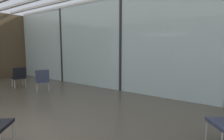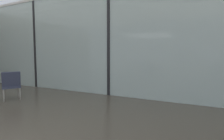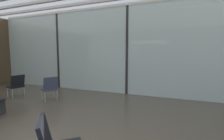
{
  "view_description": "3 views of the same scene",
  "coord_description": "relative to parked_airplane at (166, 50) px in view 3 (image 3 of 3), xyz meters",
  "views": [
    {
      "loc": [
        3.6,
        -0.5,
        1.65
      ],
      "look_at": [
        0.38,
        4.05,
        0.96
      ],
      "focal_mm": 27.85,
      "sensor_mm": 36.0,
      "label": 1
    },
    {
      "loc": [
        2.68,
        0.02,
        1.34
      ],
      "look_at": [
        1.25,
        2.9,
        1.07
      ],
      "focal_mm": 27.82,
      "sensor_mm": 36.0,
      "label": 2
    },
    {
      "loc": [
        1.73,
        -0.95,
        1.66
      ],
      "look_at": [
        -0.72,
        5.33,
        0.96
      ],
      "focal_mm": 24.7,
      "sensor_mm": 36.0,
      "label": 3
    }
  ],
  "objects": [
    {
      "name": "lounge_chair_2",
      "position": [
        -5.17,
        -6.56,
        -1.46
      ],
      "size": [
        0.62,
        0.58,
        0.87
      ],
      "rotation": [
        0.0,
        0.0,
        4.49
      ],
      "color": "black",
      "rests_on": "ground"
    },
    {
      "name": "window_mullion_0",
      "position": [
        -4.83,
        -4.53,
        -0.17
      ],
      "size": [
        0.1,
        0.12,
        3.58
      ],
      "primitive_type": "cube",
      "color": "black",
      "rests_on": "ground"
    },
    {
      "name": "lounge_chair_1",
      "position": [
        -3.62,
        -6.46,
        -1.46
      ],
      "size": [
        0.7,
        0.69,
        0.87
      ],
      "rotation": [
        0.0,
        0.0,
        4.15
      ],
      "color": "#33384C",
      "rests_on": "ground"
    },
    {
      "name": "window_mullion_1",
      "position": [
        -1.33,
        -4.53,
        -0.17
      ],
      "size": [
        0.1,
        0.12,
        3.58
      ],
      "primitive_type": "cube",
      "color": "black",
      "rests_on": "ground"
    },
    {
      "name": "parked_airplane",
      "position": [
        0.0,
        0.0,
        0.0
      ],
      "size": [
        11.59,
        3.92,
        3.92
      ],
      "color": "silver",
      "rests_on": "ground"
    },
    {
      "name": "glass_curtain_wall",
      "position": [
        -1.33,
        -4.53,
        -0.17
      ],
      "size": [
        14.0,
        0.08,
        3.58
      ],
      "primitive_type": "cube",
      "color": "#A3B7B2",
      "rests_on": "ground"
    }
  ]
}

